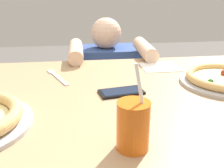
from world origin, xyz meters
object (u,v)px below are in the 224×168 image
at_px(diner_seated, 107,100).
at_px(fork, 57,76).
at_px(cell_phone, 121,92).
at_px(drink_cup_colored, 133,125).

bearing_deg(diner_seated, fork, -117.04).
distance_m(fork, cell_phone, 0.30).
relative_size(drink_cup_colored, fork, 1.05).
height_order(fork, cell_phone, cell_phone).
height_order(drink_cup_colored, diner_seated, drink_cup_colored).
distance_m(cell_phone, diner_seated, 0.76).
height_order(cell_phone, diner_seated, diner_seated).
height_order(fork, diner_seated, diner_seated).
relative_size(fork, cell_phone, 1.20).
xyz_separation_m(drink_cup_colored, diner_seated, (0.04, 1.00, -0.40)).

